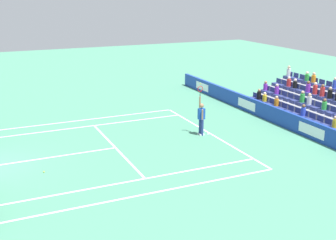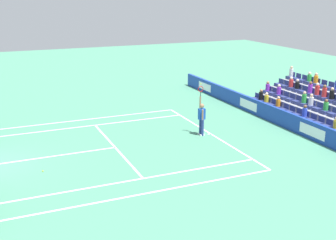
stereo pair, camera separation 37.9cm
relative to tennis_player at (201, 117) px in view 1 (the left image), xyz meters
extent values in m
cube|color=white|center=(-0.05, -0.57, -0.99)|extent=(10.97, 0.10, 0.01)
cube|color=white|center=(-0.05, 4.92, -0.99)|extent=(8.23, 0.10, 0.01)
cube|color=white|center=(-0.05, 8.12, -0.99)|extent=(0.10, 6.40, 0.01)
cube|color=white|center=(4.07, 5.38, -0.99)|extent=(0.10, 11.89, 0.01)
cube|color=white|center=(-4.16, 5.38, -0.99)|extent=(0.10, 11.89, 0.01)
cube|color=white|center=(5.44, 5.38, -0.99)|extent=(0.10, 11.89, 0.01)
cube|color=white|center=(-5.53, 5.38, -0.99)|extent=(0.10, 11.89, 0.01)
cube|color=white|center=(-0.05, -0.47, -0.99)|extent=(0.10, 0.20, 0.01)
cube|color=#193899|center=(-0.05, -5.08, -0.50)|extent=(24.16, 0.20, 0.98)
cube|color=white|center=(-3.07, -4.97, -0.50)|extent=(1.93, 0.01, 0.55)
cube|color=white|center=(2.97, -4.97, -0.50)|extent=(1.93, 0.01, 0.55)
cube|color=white|center=(9.01, -4.97, -0.50)|extent=(1.93, 0.01, 0.55)
cylinder|color=navy|center=(-0.13, 0.00, -0.54)|extent=(0.16, 0.16, 0.90)
cylinder|color=navy|center=(0.11, -0.01, -0.54)|extent=(0.16, 0.16, 0.90)
cube|color=white|center=(-0.13, 0.00, -0.95)|extent=(0.13, 0.27, 0.08)
cube|color=white|center=(0.11, -0.01, -0.95)|extent=(0.13, 0.27, 0.08)
cube|color=#1947B2|center=(-0.01, 0.00, 0.21)|extent=(0.24, 0.37, 0.60)
sphere|color=#9E7251|center=(-0.01, 0.00, 0.67)|extent=(0.24, 0.24, 0.24)
cylinder|color=#9E7251|center=(0.21, -0.01, 0.82)|extent=(0.09, 0.09, 0.62)
cylinder|color=#9E7251|center=(-0.22, 0.06, 0.23)|extent=(0.09, 0.09, 0.56)
cylinder|color=black|center=(0.21, -0.01, 1.27)|extent=(0.04, 0.04, 0.28)
torus|color=red|center=(0.21, -0.01, 1.55)|extent=(0.05, 0.31, 0.31)
sphere|color=#D1E533|center=(0.21, -0.01, 1.83)|extent=(0.07, 0.07, 0.07)
cube|color=gray|center=(-0.05, -6.15, -0.78)|extent=(8.68, 0.95, 0.42)
cube|color=navy|center=(-3.46, -6.15, -0.47)|extent=(0.48, 0.44, 0.20)
cube|color=navy|center=(-2.84, -6.15, -0.47)|extent=(0.48, 0.44, 0.20)
cube|color=navy|center=(-2.84, -6.35, -0.22)|extent=(0.48, 0.04, 0.30)
cube|color=navy|center=(-2.22, -6.15, -0.47)|extent=(0.48, 0.44, 0.20)
cube|color=navy|center=(-2.22, -6.35, -0.22)|extent=(0.48, 0.04, 0.30)
cube|color=navy|center=(-1.60, -6.15, -0.47)|extent=(0.48, 0.44, 0.20)
cube|color=navy|center=(-1.60, -6.35, -0.22)|extent=(0.48, 0.04, 0.30)
cube|color=navy|center=(-0.98, -6.15, -0.47)|extent=(0.48, 0.44, 0.20)
cube|color=navy|center=(-0.98, -6.35, -0.22)|extent=(0.48, 0.04, 0.30)
cube|color=navy|center=(-0.36, -6.15, -0.47)|extent=(0.48, 0.44, 0.20)
cube|color=navy|center=(-0.36, -6.35, -0.22)|extent=(0.48, 0.04, 0.30)
cube|color=navy|center=(0.26, -6.15, -0.47)|extent=(0.48, 0.44, 0.20)
cube|color=navy|center=(0.26, -6.35, -0.22)|extent=(0.48, 0.04, 0.30)
cube|color=navy|center=(0.88, -6.15, -0.47)|extent=(0.48, 0.44, 0.20)
cube|color=navy|center=(0.88, -6.35, -0.22)|extent=(0.48, 0.04, 0.30)
cube|color=navy|center=(1.50, -6.15, -0.47)|extent=(0.48, 0.44, 0.20)
cube|color=navy|center=(1.50, -6.35, -0.22)|extent=(0.48, 0.04, 0.30)
cube|color=navy|center=(2.12, -6.15, -0.47)|extent=(0.48, 0.44, 0.20)
cube|color=navy|center=(2.12, -6.35, -0.22)|extent=(0.48, 0.04, 0.30)
cube|color=navy|center=(2.74, -6.15, -0.47)|extent=(0.48, 0.44, 0.20)
cube|color=navy|center=(2.74, -6.35, -0.22)|extent=(0.48, 0.04, 0.30)
cube|color=navy|center=(3.36, -6.15, -0.47)|extent=(0.48, 0.44, 0.20)
cube|color=navy|center=(3.36, -6.35, -0.22)|extent=(0.48, 0.04, 0.30)
cube|color=navy|center=(3.98, -6.15, -0.47)|extent=(0.48, 0.44, 0.20)
cube|color=navy|center=(3.98, -6.35, -0.22)|extent=(0.48, 0.04, 0.30)
cube|color=gray|center=(-0.05, -7.10, -0.57)|extent=(8.68, 0.95, 0.84)
cube|color=navy|center=(-2.22, -7.10, -0.05)|extent=(0.48, 0.44, 0.20)
cube|color=navy|center=(-2.22, -7.30, 0.20)|extent=(0.48, 0.04, 0.30)
cube|color=navy|center=(-1.60, -7.10, -0.05)|extent=(0.48, 0.44, 0.20)
cube|color=navy|center=(-1.60, -7.30, 0.20)|extent=(0.48, 0.04, 0.30)
cube|color=navy|center=(-0.98, -7.10, -0.05)|extent=(0.48, 0.44, 0.20)
cube|color=navy|center=(-0.98, -7.30, 0.20)|extent=(0.48, 0.04, 0.30)
cube|color=navy|center=(-0.36, -7.10, -0.05)|extent=(0.48, 0.44, 0.20)
cube|color=navy|center=(-0.36, -7.30, 0.20)|extent=(0.48, 0.04, 0.30)
cube|color=navy|center=(0.26, -7.10, -0.05)|extent=(0.48, 0.44, 0.20)
cube|color=navy|center=(0.26, -7.30, 0.20)|extent=(0.48, 0.04, 0.30)
cube|color=navy|center=(0.88, -7.10, -0.05)|extent=(0.48, 0.44, 0.20)
cube|color=navy|center=(0.88, -7.30, 0.20)|extent=(0.48, 0.04, 0.30)
cube|color=navy|center=(1.50, -7.10, -0.05)|extent=(0.48, 0.44, 0.20)
cube|color=navy|center=(1.50, -7.30, 0.20)|extent=(0.48, 0.04, 0.30)
cube|color=navy|center=(2.12, -7.10, -0.05)|extent=(0.48, 0.44, 0.20)
cube|color=navy|center=(2.12, -7.30, 0.20)|extent=(0.48, 0.04, 0.30)
cube|color=navy|center=(2.74, -7.10, -0.05)|extent=(0.48, 0.44, 0.20)
cube|color=navy|center=(2.74, -7.30, 0.20)|extent=(0.48, 0.04, 0.30)
cube|color=navy|center=(3.36, -7.10, -0.05)|extent=(0.48, 0.44, 0.20)
cube|color=navy|center=(3.36, -7.30, 0.20)|extent=(0.48, 0.04, 0.30)
cube|color=navy|center=(3.98, -7.10, -0.05)|extent=(0.48, 0.44, 0.20)
cube|color=navy|center=(3.98, -7.30, 0.20)|extent=(0.48, 0.04, 0.30)
cube|color=gray|center=(-0.05, -8.05, -0.36)|extent=(8.68, 0.95, 1.26)
cube|color=navy|center=(-1.60, -8.05, 0.37)|extent=(0.48, 0.44, 0.20)
cube|color=navy|center=(-0.98, -8.05, 0.37)|extent=(0.48, 0.44, 0.20)
cube|color=navy|center=(-0.98, -8.25, 0.62)|extent=(0.48, 0.04, 0.30)
cube|color=navy|center=(-0.36, -8.05, 0.37)|extent=(0.48, 0.44, 0.20)
cube|color=navy|center=(-0.36, -8.25, 0.62)|extent=(0.48, 0.04, 0.30)
cube|color=navy|center=(0.26, -8.05, 0.37)|extent=(0.48, 0.44, 0.20)
cube|color=navy|center=(0.26, -8.25, 0.62)|extent=(0.48, 0.04, 0.30)
cube|color=navy|center=(0.88, -8.05, 0.37)|extent=(0.48, 0.44, 0.20)
cube|color=navy|center=(0.88, -8.25, 0.62)|extent=(0.48, 0.04, 0.30)
cube|color=navy|center=(1.50, -8.05, 0.37)|extent=(0.48, 0.44, 0.20)
cube|color=navy|center=(1.50, -8.25, 0.62)|extent=(0.48, 0.04, 0.30)
cube|color=navy|center=(2.12, -8.05, 0.37)|extent=(0.48, 0.44, 0.20)
cube|color=navy|center=(2.12, -8.25, 0.62)|extent=(0.48, 0.04, 0.30)
cube|color=navy|center=(2.74, -8.05, 0.37)|extent=(0.48, 0.44, 0.20)
cube|color=navy|center=(2.74, -8.25, 0.62)|extent=(0.48, 0.04, 0.30)
cube|color=navy|center=(3.36, -8.05, 0.37)|extent=(0.48, 0.44, 0.20)
cube|color=navy|center=(3.36, -8.25, 0.62)|extent=(0.48, 0.04, 0.30)
cube|color=navy|center=(3.98, -8.05, 0.37)|extent=(0.48, 0.44, 0.20)
cube|color=navy|center=(3.98, -8.25, 0.62)|extent=(0.48, 0.04, 0.30)
cube|color=gray|center=(-0.05, -9.00, -0.15)|extent=(8.68, 0.95, 1.68)
cube|color=navy|center=(-0.36, -9.00, 0.79)|extent=(0.48, 0.44, 0.20)
cube|color=navy|center=(0.26, -9.00, 0.79)|extent=(0.48, 0.44, 0.20)
cube|color=navy|center=(0.26, -9.20, 1.04)|extent=(0.48, 0.04, 0.30)
cube|color=navy|center=(0.88, -9.00, 0.79)|extent=(0.48, 0.44, 0.20)
cube|color=navy|center=(0.88, -9.20, 1.04)|extent=(0.48, 0.04, 0.30)
cube|color=navy|center=(1.50, -9.00, 0.79)|extent=(0.48, 0.44, 0.20)
cube|color=navy|center=(1.50, -9.20, 1.04)|extent=(0.48, 0.04, 0.30)
cube|color=navy|center=(2.12, -9.00, 0.79)|extent=(0.48, 0.44, 0.20)
cube|color=navy|center=(2.12, -9.20, 1.04)|extent=(0.48, 0.04, 0.30)
cube|color=navy|center=(2.74, -9.00, 0.79)|extent=(0.48, 0.44, 0.20)
cube|color=navy|center=(2.74, -9.20, 1.04)|extent=(0.48, 0.04, 0.30)
cube|color=navy|center=(3.36, -9.00, 0.79)|extent=(0.48, 0.44, 0.20)
cube|color=navy|center=(3.36, -9.20, 1.04)|extent=(0.48, 0.04, 0.30)
cube|color=navy|center=(3.98, -9.00, 0.79)|extent=(0.48, 0.44, 0.20)
cube|color=navy|center=(3.98, -9.20, 1.04)|extent=(0.48, 0.04, 0.30)
cylinder|color=yellow|center=(2.74, -6.20, -0.16)|extent=(0.28, 0.28, 0.43)
sphere|color=beige|center=(2.74, -6.20, 0.16)|extent=(0.20, 0.20, 0.20)
cylinder|color=orange|center=(1.50, -9.05, 1.12)|extent=(0.28, 0.28, 0.47)
sphere|color=#D3A884|center=(1.50, -9.05, 1.46)|extent=(0.20, 0.20, 0.20)
cylinder|color=purple|center=(3.98, -7.15, 0.27)|extent=(0.28, 0.28, 0.44)
sphere|color=#9E7251|center=(3.98, -7.15, 0.58)|extent=(0.20, 0.20, 0.20)
cylinder|color=red|center=(-0.36, -8.10, 0.74)|extent=(0.28, 0.28, 0.55)
sphere|color=brown|center=(-0.36, -8.10, 1.11)|extent=(0.20, 0.20, 0.20)
cylinder|color=yellow|center=(-3.46, -6.20, -0.15)|extent=(0.28, 0.28, 0.44)
sphere|color=#D3A884|center=(-3.46, -6.20, 0.17)|extent=(0.20, 0.20, 0.20)
cylinder|color=blue|center=(-0.36, -9.05, 1.13)|extent=(0.28, 0.28, 0.48)
sphere|color=beige|center=(-0.36, -9.05, 1.46)|extent=(0.20, 0.20, 0.20)
cylinder|color=white|center=(-0.36, -7.15, 0.30)|extent=(0.28, 0.28, 0.50)
sphere|color=#D3A884|center=(-0.36, -7.15, 0.65)|extent=(0.20, 0.20, 0.20)
cylinder|color=green|center=(0.26, -7.15, 0.31)|extent=(0.28, 0.28, 0.52)
sphere|color=#D3A884|center=(0.26, -7.15, 0.67)|extent=(0.20, 0.20, 0.20)
cylinder|color=green|center=(2.12, -9.05, 1.10)|extent=(0.28, 0.28, 0.42)
sphere|color=beige|center=(2.12, -9.05, 1.41)|extent=(0.20, 0.20, 0.20)
cylinder|color=black|center=(-0.98, -8.10, 0.72)|extent=(0.28, 0.28, 0.51)
sphere|color=#D3A884|center=(-0.98, -8.10, 1.08)|extent=(0.20, 0.20, 0.20)
cylinder|color=green|center=(-1.60, -7.15, 0.27)|extent=(0.28, 0.28, 0.45)
sphere|color=brown|center=(-1.60, -7.15, 0.60)|extent=(0.20, 0.20, 0.20)
cylinder|color=black|center=(3.36, -6.20, -0.11)|extent=(0.28, 0.28, 0.52)
sphere|color=#9E7251|center=(3.36, -6.20, 0.24)|extent=(0.20, 0.20, 0.20)
cylinder|color=orange|center=(1.50, -6.20, -0.15)|extent=(0.28, 0.28, 0.44)
sphere|color=#D3A884|center=(1.50, -6.20, 0.17)|extent=(0.20, 0.20, 0.20)
cylinder|color=red|center=(2.74, -8.10, 0.71)|extent=(0.28, 0.28, 0.48)
sphere|color=beige|center=(2.74, -8.10, 1.04)|extent=(0.20, 0.20, 0.20)
cylinder|color=purple|center=(0.88, -8.10, 0.73)|extent=(0.28, 0.28, 0.52)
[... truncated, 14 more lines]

